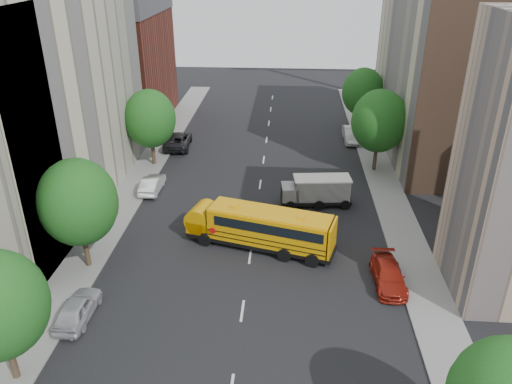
# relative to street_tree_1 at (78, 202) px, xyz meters

# --- Properties ---
(ground) EXTENTS (120.00, 120.00, 0.00)m
(ground) POSITION_rel_street_tree_1_xyz_m (11.00, 4.00, -4.95)
(ground) COLOR black
(ground) RESTS_ON ground
(sidewalk_left) EXTENTS (3.00, 80.00, 0.12)m
(sidewalk_left) POSITION_rel_street_tree_1_xyz_m (-0.50, 9.00, -4.89)
(sidewalk_left) COLOR slate
(sidewalk_left) RESTS_ON ground
(sidewalk_right) EXTENTS (3.00, 80.00, 0.12)m
(sidewalk_right) POSITION_rel_street_tree_1_xyz_m (22.50, 9.00, -4.89)
(sidewalk_right) COLOR slate
(sidewalk_right) RESTS_ON ground
(lane_markings) EXTENTS (0.15, 64.00, 0.01)m
(lane_markings) POSITION_rel_street_tree_1_xyz_m (11.00, 14.00, -4.95)
(lane_markings) COLOR silver
(lane_markings) RESTS_ON ground
(building_left_cream) EXTENTS (10.00, 26.00, 20.00)m
(building_left_cream) POSITION_rel_street_tree_1_xyz_m (-7.00, 10.00, 5.05)
(building_left_cream) COLOR beige
(building_left_cream) RESTS_ON ground
(building_left_redbrick) EXTENTS (10.00, 15.00, 13.00)m
(building_left_redbrick) POSITION_rel_street_tree_1_xyz_m (-7.00, 32.00, 1.55)
(building_left_redbrick) COLOR maroon
(building_left_redbrick) RESTS_ON ground
(building_right_far) EXTENTS (10.00, 22.00, 18.00)m
(building_right_far) POSITION_rel_street_tree_1_xyz_m (29.00, 24.00, 4.05)
(building_right_far) COLOR #C0B695
(building_right_far) RESTS_ON ground
(building_right_sidewall) EXTENTS (10.10, 0.30, 18.00)m
(building_right_sidewall) POSITION_rel_street_tree_1_xyz_m (29.00, 13.00, 4.05)
(building_right_sidewall) COLOR brown
(building_right_sidewall) RESTS_ON ground
(street_tree_1) EXTENTS (5.12, 5.12, 7.90)m
(street_tree_1) POSITION_rel_street_tree_1_xyz_m (0.00, 0.00, 0.00)
(street_tree_1) COLOR #38281C
(street_tree_1) RESTS_ON ground
(street_tree_2) EXTENTS (4.99, 4.99, 7.71)m
(street_tree_2) POSITION_rel_street_tree_1_xyz_m (0.00, 18.00, -0.12)
(street_tree_2) COLOR #38281C
(street_tree_2) RESTS_ON ground
(street_tree_4) EXTENTS (5.25, 5.25, 8.10)m
(street_tree_4) POSITION_rel_street_tree_1_xyz_m (22.00, 18.00, 0.12)
(street_tree_4) COLOR #38281C
(street_tree_4) RESTS_ON ground
(street_tree_5) EXTENTS (4.86, 4.86, 7.51)m
(street_tree_5) POSITION_rel_street_tree_1_xyz_m (22.00, 30.00, -0.25)
(street_tree_5) COLOR #38281C
(street_tree_5) RESTS_ON ground
(school_bus) EXTENTS (11.17, 5.35, 3.08)m
(school_bus) POSITION_rel_street_tree_1_xyz_m (11.56, 3.33, -3.23)
(school_bus) COLOR black
(school_bus) RESTS_ON ground
(safari_truck) EXTENTS (6.08, 2.75, 2.52)m
(safari_truck) POSITION_rel_street_tree_1_xyz_m (15.99, 10.30, -3.62)
(safari_truck) COLOR black
(safari_truck) RESTS_ON ground
(parked_car_0) EXTENTS (1.75, 4.27, 1.45)m
(parked_car_0) POSITION_rel_street_tree_1_xyz_m (1.40, -5.32, -4.23)
(parked_car_0) COLOR #B7B6BE
(parked_car_0) RESTS_ON ground
(parked_car_1) EXTENTS (1.51, 4.27, 1.40)m
(parked_car_1) POSITION_rel_street_tree_1_xyz_m (1.40, 11.94, -4.25)
(parked_car_1) COLOR silver
(parked_car_1) RESTS_ON ground
(parked_car_2) EXTENTS (3.05, 5.92, 1.60)m
(parked_car_2) POSITION_rel_street_tree_1_xyz_m (1.40, 23.06, -4.15)
(parked_car_2) COLOR black
(parked_car_2) RESTS_ON ground
(parked_car_3) EXTENTS (2.03, 4.72, 1.35)m
(parked_car_3) POSITION_rel_street_tree_1_xyz_m (20.21, -0.66, -4.27)
(parked_car_3) COLOR maroon
(parked_car_3) RESTS_ON ground
(parked_car_5) EXTENTS (1.76, 4.83, 1.58)m
(parked_car_5) POSITION_rel_street_tree_1_xyz_m (20.60, 26.22, -4.16)
(parked_car_5) COLOR #A7A6A1
(parked_car_5) RESTS_ON ground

